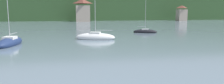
# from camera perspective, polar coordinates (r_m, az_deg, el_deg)

# --- Properties ---
(wooded_hillside) EXTENTS (352.00, 72.13, 39.90)m
(wooded_hillside) POSITION_cam_1_polar(r_m,az_deg,el_deg) (133.24, -20.95, 9.12)
(wooded_hillside) COLOR #2D4C28
(wooded_hillside) RESTS_ON ground_plane
(shore_building_westcentral) EXTENTS (5.46, 5.19, 8.63)m
(shore_building_westcentral) POSITION_cam_1_polar(r_m,az_deg,el_deg) (83.99, -7.75, 8.23)
(shore_building_westcentral) COLOR gray
(shore_building_westcentral) RESTS_ON ground_plane
(shore_building_central) EXTENTS (3.71, 3.48, 6.35)m
(shore_building_central) POSITION_cam_1_polar(r_m,az_deg,el_deg) (94.03, 17.97, 7.24)
(shore_building_central) COLOR gray
(shore_building_central) RESTS_ON ground_plane
(sailboat_far_0) EXTENTS (2.79, 6.03, 6.78)m
(sailboat_far_0) POSITION_cam_1_polar(r_m,az_deg,el_deg) (29.92, -25.39, -0.12)
(sailboat_far_0) COLOR navy
(sailboat_far_0) RESTS_ON ground_plane
(sailboat_far_1) EXTENTS (6.25, 3.50, 6.96)m
(sailboat_far_1) POSITION_cam_1_polar(r_m,az_deg,el_deg) (32.63, -4.43, 1.30)
(sailboat_far_1) COLOR white
(sailboat_far_1) RESTS_ON ground_plane
(sailboat_far_4) EXTENTS (4.73, 2.89, 7.04)m
(sailboat_far_4) POSITION_cam_1_polar(r_m,az_deg,el_deg) (42.45, 8.77, 2.75)
(sailboat_far_4) COLOR black
(sailboat_far_4) RESTS_ON ground_plane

